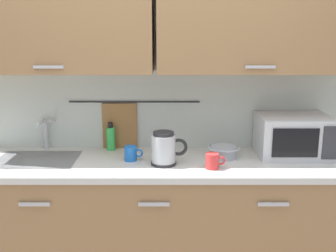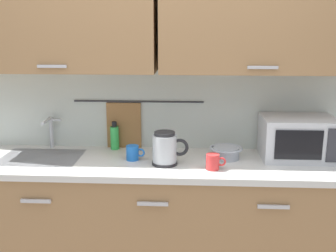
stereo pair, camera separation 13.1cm
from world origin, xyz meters
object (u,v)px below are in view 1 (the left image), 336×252
electric_kettle (166,149)px  dish_soap_bottle (113,138)px  microwave (295,136)px  mixing_bowl (225,151)px  mug_near_sink (133,153)px  mug_by_kettle (215,161)px

electric_kettle → dish_soap_bottle: size_ratio=1.16×
microwave → mixing_bowl: microwave is taller
mixing_bowl → electric_kettle: bearing=-160.3°
mug_near_sink → mug_by_kettle: size_ratio=1.00×
mixing_bowl → mug_near_sink: bearing=-173.9°
mixing_bowl → mug_by_kettle: mug_by_kettle is taller
electric_kettle → mug_by_kettle: electric_kettle is taller
mixing_bowl → mug_by_kettle: bearing=-113.6°
microwave → dish_soap_bottle: 1.23m
mixing_bowl → mug_by_kettle: size_ratio=1.78×
mug_near_sink → mixing_bowl: size_ratio=0.56×
mug_by_kettle → electric_kettle: bearing=165.2°
mug_near_sink → mixing_bowl: 0.60m
microwave → dish_soap_bottle: (-1.22, 0.13, -0.05)m
electric_kettle → mixing_bowl: bearing=19.7°
microwave → electric_kettle: microwave is taller
electric_kettle → dish_soap_bottle: (-0.37, 0.31, -0.01)m
microwave → mug_near_sink: (-1.06, -0.11, -0.09)m
microwave → mug_near_sink: microwave is taller
dish_soap_bottle → mug_by_kettle: (0.66, -0.38, -0.04)m
dish_soap_bottle → mixing_bowl: 0.78m
electric_kettle → mixing_bowl: electric_kettle is taller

